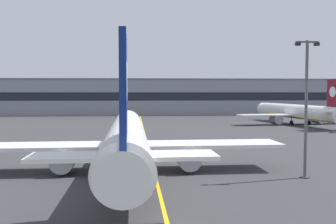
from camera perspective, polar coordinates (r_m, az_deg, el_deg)
name	(u,v)px	position (r m, az deg, el deg)	size (l,w,h in m)	color
taxiway_centreline	(149,151)	(53.70, -2.87, -5.73)	(0.30, 180.00, 0.01)	yellow
airliner_foreground	(127,139)	(39.17, -6.14, -4.02)	(32.13, 41.48, 11.65)	white
airliner_background	(297,112)	(100.83, 18.56, -0.01)	(30.09, 38.54, 10.83)	white
apron_lamp_post	(306,106)	(38.38, 19.79, 0.78)	(2.24, 0.90, 12.94)	#515156
terminal_building	(174,97)	(138.67, 0.95, 2.28)	(140.31, 12.40, 12.82)	gray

